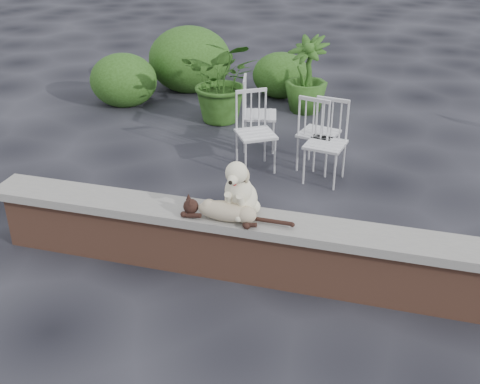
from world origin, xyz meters
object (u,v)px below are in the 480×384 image
(dog, at_px, (241,185))
(chair_a, at_px, (256,133))
(cat, at_px, (227,210))
(chair_b, at_px, (326,143))
(potted_plant_a, at_px, (224,80))
(chair_c, at_px, (319,132))
(potted_plant_b, at_px, (307,75))
(chair_e, at_px, (260,114))

(dog, bearing_deg, chair_a, 104.91)
(cat, bearing_deg, chair_b, 80.39)
(cat, relative_size, potted_plant_a, 0.92)
(potted_plant_a, bearing_deg, cat, -72.40)
(chair_c, xyz_separation_m, potted_plant_b, (-0.50, 1.98, 0.09))
(dog, height_order, cat, dog)
(chair_a, bearing_deg, chair_c, -14.83)
(chair_a, relative_size, potted_plant_b, 0.83)
(cat, distance_m, chair_a, 2.25)
(chair_a, xyz_separation_m, potted_plant_b, (0.21, 2.20, 0.09))
(potted_plant_a, height_order, potted_plant_b, potted_plant_a)
(chair_c, relative_size, chair_a, 1.00)
(chair_a, bearing_deg, cat, -114.22)
(chair_b, bearing_deg, potted_plant_b, 114.35)
(cat, height_order, potted_plant_b, potted_plant_b)
(chair_c, bearing_deg, chair_a, 31.02)
(dog, distance_m, potted_plant_a, 3.77)
(cat, xyz_separation_m, chair_e, (-0.44, 2.86, -0.20))
(chair_c, distance_m, potted_plant_b, 2.04)
(dog, distance_m, potted_plant_b, 4.28)
(dog, bearing_deg, chair_b, 81.59)
(potted_plant_a, bearing_deg, chair_e, -48.79)
(potted_plant_b, bearing_deg, chair_e, -101.68)
(chair_c, relative_size, chair_e, 1.00)
(chair_a, height_order, potted_plant_a, potted_plant_a)
(dog, xyz_separation_m, potted_plant_a, (-1.25, 3.54, -0.24))
(chair_a, xyz_separation_m, chair_b, (0.83, -0.09, 0.00))
(potted_plant_b, bearing_deg, chair_b, -74.71)
(dog, relative_size, potted_plant_b, 0.47)
(chair_e, relative_size, potted_plant_b, 0.83)
(chair_e, bearing_deg, potted_plant_b, -24.41)
(chair_c, height_order, potted_plant_a, potted_plant_a)
(chair_e, bearing_deg, dog, 178.10)
(chair_a, xyz_separation_m, potted_plant_a, (-0.85, 1.48, 0.14))
(potted_plant_b, bearing_deg, chair_a, -95.38)
(dog, relative_size, chair_e, 0.56)
(dog, height_order, chair_c, dog)
(dog, bearing_deg, cat, -114.18)
(chair_c, bearing_deg, cat, 94.40)
(chair_e, xyz_separation_m, chair_b, (0.95, -0.73, 0.00))
(cat, xyz_separation_m, potted_plant_b, (-0.11, 4.42, -0.11))
(chair_c, bearing_deg, potted_plant_b, -62.45)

